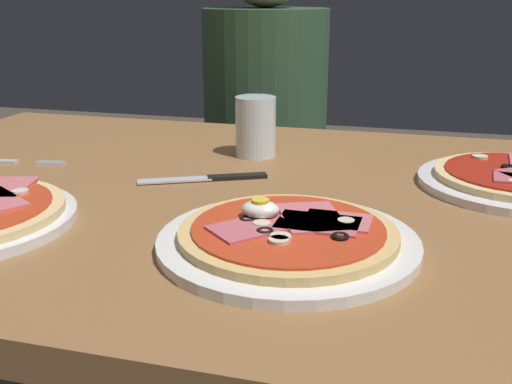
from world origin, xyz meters
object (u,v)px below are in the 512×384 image
at_px(dining_table, 213,257).
at_px(diner_person, 265,170).
at_px(water_glass_near, 256,130).
at_px(knife, 212,178).
at_px(pizza_foreground, 288,237).
at_px(fork, 11,162).

xyz_separation_m(dining_table, diner_person, (-0.11, 0.73, -0.08)).
relative_size(water_glass_near, knife, 0.56).
relative_size(dining_table, water_glass_near, 12.15).
relative_size(pizza_foreground, fork, 1.84).
height_order(dining_table, fork, fork).
distance_m(water_glass_near, diner_person, 0.60).
height_order(water_glass_near, fork, water_glass_near).
distance_m(water_glass_near, fork, 0.41).
relative_size(knife, diner_person, 0.16).
distance_m(dining_table, fork, 0.38).
bearing_deg(pizza_foreground, water_glass_near, 110.47).
distance_m(pizza_foreground, fork, 0.56).
bearing_deg(dining_table, fork, 174.52).
distance_m(fork, diner_person, 0.77).
xyz_separation_m(water_glass_near, knife, (-0.02, -0.16, -0.04)).
xyz_separation_m(water_glass_near, fork, (-0.38, -0.16, -0.04)).
bearing_deg(diner_person, pizza_foreground, 105.96).
xyz_separation_m(fork, knife, (0.35, -0.00, 0.00)).
height_order(dining_table, pizza_foreground, pizza_foreground).
bearing_deg(diner_person, fork, 69.87).
bearing_deg(fork, water_glass_near, 22.37).
xyz_separation_m(dining_table, pizza_foreground, (0.16, -0.19, 0.12)).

